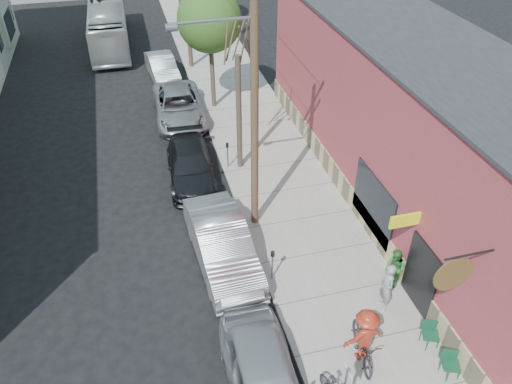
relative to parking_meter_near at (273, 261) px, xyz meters
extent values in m
plane|color=black|center=(-2.25, -1.22, -0.98)|extent=(120.00, 120.00, 0.00)
cube|color=#9B978F|center=(2.00, 9.78, -0.91)|extent=(4.50, 58.00, 0.15)
cube|color=#97383F|center=(6.75, 3.78, 2.27)|extent=(5.00, 20.00, 6.50)
cube|color=#2B2B2D|center=(6.75, 3.78, 5.57)|extent=(5.20, 20.20, 0.12)
cube|color=tan|center=(4.23, 3.78, -0.43)|extent=(0.10, 20.00, 1.10)
cube|color=black|center=(4.22, -2.22, 0.32)|extent=(0.10, 1.60, 2.60)
cube|color=black|center=(4.22, 1.28, 0.62)|extent=(0.08, 3.00, 2.20)
cylinder|color=brown|center=(3.30, -4.42, 2.92)|extent=(1.10, 0.06, 1.10)
cube|color=#E0EF1C|center=(3.75, -1.42, 2.12)|extent=(1.00, 0.08, 0.45)
cube|color=silver|center=(0.10, -5.65, 1.57)|extent=(0.02, 0.45, 0.60)
cylinder|color=slate|center=(0.00, 0.00, -0.28)|extent=(0.06, 0.06, 1.10)
cylinder|color=black|center=(0.00, 0.00, 0.32)|extent=(0.14, 0.14, 0.18)
cylinder|color=slate|center=(0.00, 7.16, -0.28)|extent=(0.06, 0.06, 1.10)
cylinder|color=black|center=(0.00, 7.16, 0.32)|extent=(0.14, 0.14, 0.18)
cylinder|color=#503A28|center=(0.20, 3.12, 4.17)|extent=(0.28, 0.28, 10.00)
cylinder|color=slate|center=(-2.30, 3.12, 7.07)|extent=(0.35, 0.24, 0.24)
cylinder|color=#44392C|center=(0.55, 7.09, 1.81)|extent=(0.24, 0.24, 5.28)
cylinder|color=#44392C|center=(0.55, 13.32, 1.39)|extent=(0.24, 0.24, 4.45)
sphere|color=#345C1F|center=(0.55, 13.32, 3.89)|extent=(3.26, 3.26, 3.26)
imported|color=gray|center=(3.15, -2.10, 0.06)|extent=(0.49, 0.69, 1.78)
imported|color=#30732E|center=(3.85, -1.33, -0.08)|extent=(0.64, 0.79, 1.51)
imported|color=maroon|center=(1.66, -3.67, 0.12)|extent=(1.26, 0.77, 1.90)
imported|color=black|center=(1.66, -3.67, -0.31)|extent=(1.02, 2.06, 1.04)
imported|color=#ABAEB3|center=(-1.45, -4.20, -0.15)|extent=(2.08, 4.93, 1.66)
imported|color=#BBBBC4|center=(-1.45, 1.35, -0.12)|extent=(2.12, 5.31, 1.72)
imported|color=black|center=(-1.73, 6.88, -0.28)|extent=(2.26, 4.96, 1.41)
imported|color=#989A9F|center=(-1.47, 12.53, -0.22)|extent=(2.66, 5.53, 1.52)
imported|color=#ADB2B5|center=(-1.74, 17.95, -0.27)|extent=(1.90, 4.47, 1.43)
imported|color=silver|center=(-4.67, 24.74, 0.46)|extent=(2.55, 10.37, 2.88)
camera|label=1|loc=(-3.63, -11.50, 11.93)|focal=35.00mm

